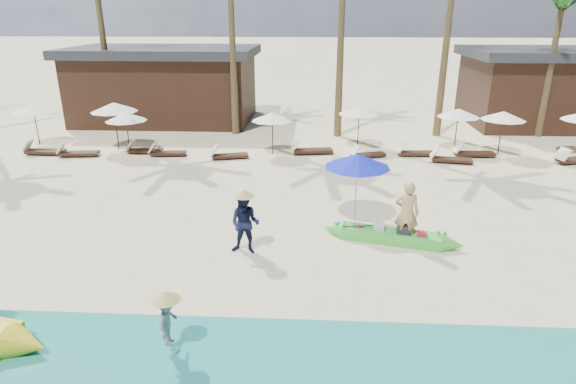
{
  "coord_description": "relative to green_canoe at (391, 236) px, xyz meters",
  "views": [
    {
      "loc": [
        0.86,
        -11.22,
        6.22
      ],
      "look_at": [
        0.15,
        2.0,
        1.25
      ],
      "focal_mm": 30.0,
      "sensor_mm": 36.0,
      "label": 1
    }
  ],
  "objects": [
    {
      "name": "lounger_6_left",
      "position": [
        -2.44,
        9.02,
        0.03
      ],
      "size": [
        2.0,
        0.88,
        0.66
      ],
      "rotation": [
        0.0,
        0.0,
        0.15
      ],
      "color": "#331E15",
      "rests_on": "ground"
    },
    {
      "name": "ground",
      "position": [
        -3.15,
        -1.39,
        -0.19
      ],
      "size": [
        240.0,
        240.0,
        0.0
      ],
      "primitive_type": "plane",
      "color": "beige",
      "rests_on": "ground"
    },
    {
      "name": "lounger_8_left",
      "position": [
        4.95,
        8.95,
        0.02
      ],
      "size": [
        1.88,
        0.63,
        0.63
      ],
      "rotation": [
        0.0,
        0.0,
        0.03
      ],
      "color": "#331E15",
      "rests_on": "ground"
    },
    {
      "name": "resort_parasol_2",
      "position": [
        -15.93,
        10.0,
        1.61
      ],
      "size": [
        1.94,
        1.94,
        2.0
      ],
      "color": "#331E15",
      "rests_on": "ground"
    },
    {
      "name": "pavilion_east",
      "position": [
        10.85,
        16.11,
        2.0
      ],
      "size": [
        8.8,
        6.6,
        4.3
      ],
      "color": "#331E15",
      "rests_on": "ground"
    },
    {
      "name": "lounger_7_left",
      "position": [
        2.34,
        8.95,
        0.0
      ],
      "size": [
        1.73,
        0.61,
        0.58
      ],
      "rotation": [
        0.0,
        0.0,
        0.05
      ],
      "color": "#331E15",
      "rests_on": "ground"
    },
    {
      "name": "green_canoe",
      "position": [
        0.0,
        0.0,
        0.0
      ],
      "size": [
        4.39,
        1.39,
        0.57
      ],
      "rotation": [
        0.0,
        0.0,
        -0.25
      ],
      "color": "green",
      "rests_on": "ground"
    },
    {
      "name": "lounger_5_left",
      "position": [
        -6.15,
        8.04,
        0.0
      ],
      "size": [
        1.78,
        0.92,
        0.58
      ],
      "rotation": [
        0.0,
        0.0,
        0.24
      ],
      "color": "#331E15",
      "rests_on": "ground"
    },
    {
      "name": "resort_parasol_4",
      "position": [
        -10.82,
        8.61,
        1.55
      ],
      "size": [
        1.88,
        1.88,
        1.94
      ],
      "color": "#331E15",
      "rests_on": "ground"
    },
    {
      "name": "resort_parasol_3",
      "position": [
        -11.69,
        9.48,
        1.82
      ],
      "size": [
        2.17,
        2.17,
        2.24
      ],
      "color": "#331E15",
      "rests_on": "ground"
    },
    {
      "name": "lounger_3_right",
      "position": [
        -13.1,
        8.04,
        0.01
      ],
      "size": [
        1.85,
        0.77,
        0.61
      ],
      "rotation": [
        0.0,
        0.0,
        0.12
      ],
      "color": "#331E15",
      "rests_on": "ground"
    },
    {
      "name": "resort_parasol_7",
      "position": [
        4.45,
        10.03,
        1.62
      ],
      "size": [
        1.95,
        1.95,
        2.0
      ],
      "color": "#331E15",
      "rests_on": "ground"
    },
    {
      "name": "resort_parasol_6",
      "position": [
        -0.12,
        10.28,
        1.64
      ],
      "size": [
        1.97,
        1.97,
        2.03
      ],
      "color": "#331E15",
      "rests_on": "ground"
    },
    {
      "name": "lounger_3_left",
      "position": [
        -14.81,
        8.25,
        0.02
      ],
      "size": [
        1.86,
        0.6,
        0.63
      ],
      "rotation": [
        0.0,
        0.0,
        -0.02
      ],
      "color": "#331E15",
      "rests_on": "ground"
    },
    {
      "name": "tourist",
      "position": [
        0.37,
        -0.06,
        0.75
      ],
      "size": [
        0.77,
        0.59,
        1.88
      ],
      "primitive_type": "imported",
      "rotation": [
        0.0,
        0.0,
        2.92
      ],
      "color": "tan",
      "rests_on": "ground"
    },
    {
      "name": "lounger_4_left",
      "position": [
        -10.23,
        8.69,
        -0.0
      ],
      "size": [
        1.64,
        0.52,
        0.56
      ],
      "rotation": [
        0.0,
        0.0,
        0.01
      ],
      "color": "#331E15",
      "rests_on": "ground"
    },
    {
      "name": "lounger_7_right",
      "position": [
        3.67,
        7.98,
        0.01
      ],
      "size": [
        1.86,
        0.84,
        0.61
      ],
      "rotation": [
        0.0,
        0.0,
        -0.16
      ],
      "color": "#331E15",
      "rests_on": "ground"
    },
    {
      "name": "pavilion_west",
      "position": [
        -11.15,
        16.11,
        2.0
      ],
      "size": [
        10.8,
        6.6,
        4.3
      ],
      "color": "#331E15",
      "rests_on": "ground"
    },
    {
      "name": "vendor_yellow",
      "position": [
        -4.99,
        -5.04,
        0.51
      ],
      "size": [
        0.44,
        0.7,
        1.05
      ],
      "primitive_type": "imported",
      "rotation": [
        0.0,
        0.0,
        1.5
      ],
      "color": "gray",
      "rests_on": "ground"
    },
    {
      "name": "resort_parasol_8",
      "position": [
        6.27,
        9.38,
        1.63
      ],
      "size": [
        1.97,
        1.97,
        2.02
      ],
      "color": "#331E15",
      "rests_on": "ground"
    },
    {
      "name": "lounger_6_right",
      "position": [
        0.12,
        8.54,
        -0.01
      ],
      "size": [
        1.69,
        0.99,
        0.55
      ],
      "rotation": [
        0.0,
        0.0,
        0.32
      ],
      "color": "#331E15",
      "rests_on": "ground"
    },
    {
      "name": "resort_parasol_5",
      "position": [
        -4.16,
        8.95,
        1.56
      ],
      "size": [
        1.88,
        1.88,
        1.94
      ],
      "color": "#331E15",
      "rests_on": "ground"
    },
    {
      "name": "vendor_green",
      "position": [
        -4.08,
        -0.85,
        0.66
      ],
      "size": [
        0.92,
        0.77,
        1.71
      ],
      "primitive_type": "imported",
      "rotation": [
        0.0,
        0.0,
        -0.15
      ],
      "color": "#131735",
      "rests_on": "ground"
    },
    {
      "name": "lounger_9_left",
      "position": [
        9.09,
        8.19,
        0.02
      ],
      "size": [
        1.93,
        1.13,
        0.63
      ],
      "rotation": [
        0.0,
        0.0,
        0.33
      ],
      "color": "#331E15",
      "rests_on": "ground"
    },
    {
      "name": "lounger_4_right",
      "position": [
        -9.05,
        8.34,
        -0.0
      ],
      "size": [
        1.71,
        0.67,
        0.57
      ],
      "rotation": [
        0.0,
        0.0,
        0.1
      ],
      "color": "#331E15",
      "rests_on": "ground"
    },
    {
      "name": "blue_umbrella",
      "position": [
        -0.93,
        1.49,
        1.78
      ],
      "size": [
        2.03,
        2.03,
        2.19
      ],
      "color": "#99999E",
      "rests_on": "ground"
    }
  ]
}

